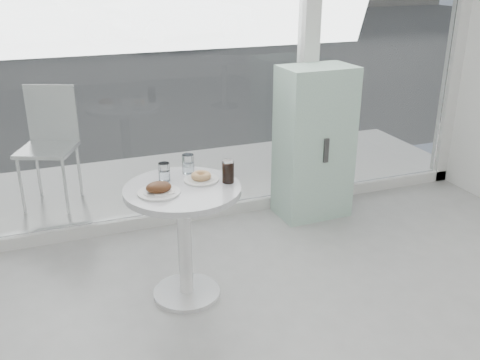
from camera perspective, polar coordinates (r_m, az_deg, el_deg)
name	(u,v)px	position (r m, az deg, el deg)	size (l,w,h in m)	color
storefront	(213,10)	(4.25, -2.90, 17.68)	(5.00, 0.14, 3.00)	silver
main_table	(184,220)	(3.36, -6.02, -4.23)	(0.72, 0.72, 0.77)	white
patio_deck	(184,181)	(5.37, -5.96, -0.06)	(5.60, 1.60, 0.05)	white
street	(77,38)	(17.19, -17.04, 14.25)	(40.00, 24.00, 0.00)	#393939
mint_cabinet	(314,143)	(4.52, 7.90, 3.92)	(0.60, 0.42, 1.28)	#8CB2A2
patio_chair	(49,138)	(4.92, -19.67, 4.19)	(0.58, 0.58, 1.03)	white
car_white	(34,15)	(15.96, -21.15, 16.09)	(1.85, 4.61, 1.57)	silver
car_silver	(181,14)	(16.34, -6.31, 17.21)	(1.51, 4.34, 1.43)	#B5B8BD
plate_fritter	(159,189)	(3.19, -8.60, -0.96)	(0.25, 0.25, 0.07)	silver
plate_donut	(201,178)	(3.35, -4.17, 0.26)	(0.22, 0.22, 0.05)	silver
water_tumbler_a	(164,173)	(3.36, -8.08, 0.74)	(0.07, 0.07, 0.12)	white
water_tumbler_b	(188,165)	(3.47, -5.55, 1.60)	(0.08, 0.08, 0.13)	white
cola_glass	(228,172)	(3.30, -1.29, 0.89)	(0.08, 0.08, 0.14)	white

